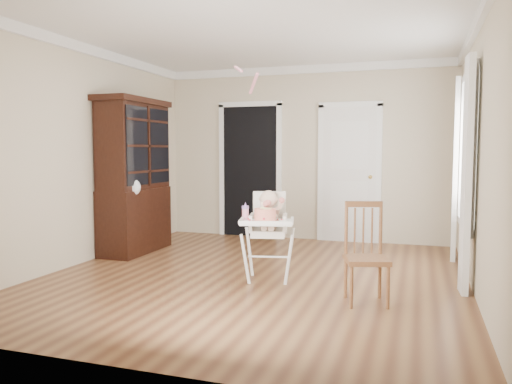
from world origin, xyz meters
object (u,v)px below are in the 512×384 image
(dining_chair, at_px, (366,256))
(cake, at_px, (265,215))
(sippy_cup, at_px, (245,212))
(china_cabinet, at_px, (135,176))
(high_chair, at_px, (268,225))

(dining_chair, bearing_deg, cake, 150.17)
(sippy_cup, bearing_deg, china_cabinet, 152.19)
(cake, bearing_deg, dining_chair, -12.94)
(sippy_cup, bearing_deg, dining_chair, -14.22)
(sippy_cup, xyz_separation_m, dining_chair, (1.28, -0.33, -0.32))
(high_chair, distance_m, china_cabinet, 2.39)
(china_cabinet, bearing_deg, dining_chair, -22.76)
(cake, xyz_separation_m, dining_chair, (1.04, -0.24, -0.31))
(cake, distance_m, sippy_cup, 0.26)
(dining_chair, bearing_deg, sippy_cup, 148.89)
(sippy_cup, bearing_deg, high_chair, 37.01)
(dining_chair, bearing_deg, china_cabinet, 140.36)
(sippy_cup, relative_size, dining_chair, 0.20)
(high_chair, distance_m, cake, 0.28)
(cake, distance_m, dining_chair, 1.11)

